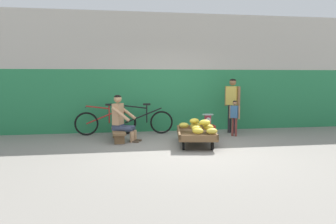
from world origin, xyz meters
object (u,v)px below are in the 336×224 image
at_px(bicycle_far_left, 143,121).
at_px(customer_adult, 232,99).
at_px(plastic_crate, 208,131).
at_px(shopping_bag, 211,135).
at_px(bicycle_near_left, 106,122).
at_px(low_bench, 118,133).
at_px(banana_cart, 196,135).
at_px(customer_child, 235,114).
at_px(weighing_scale, 208,119).
at_px(vendor_seated, 121,118).

distance_m(bicycle_far_left, customer_adult, 2.58).
xyz_separation_m(plastic_crate, shopping_bag, (-0.04, -0.44, -0.03)).
bearing_deg(plastic_crate, bicycle_near_left, 166.74).
xyz_separation_m(bicycle_far_left, shopping_bag, (1.64, -1.03, -0.23)).
distance_m(low_bench, bicycle_far_left, 1.07).
xyz_separation_m(banana_cart, bicycle_far_left, (-1.11, 1.58, 0.11)).
distance_m(bicycle_near_left, bicycle_far_left, 1.03).
bearing_deg(customer_child, low_bench, -177.55).
bearing_deg(weighing_scale, banana_cart, -119.94).
bearing_deg(plastic_crate, bicycle_far_left, 160.69).
xyz_separation_m(low_bench, plastic_crate, (2.36, 0.23, -0.05)).
bearing_deg(weighing_scale, plastic_crate, 90.00).
height_order(low_bench, customer_adult, customer_adult).
height_order(weighing_scale, shopping_bag, weighing_scale).
bearing_deg(vendor_seated, bicycle_near_left, 115.29).
height_order(banana_cart, plastic_crate, banana_cart).
distance_m(customer_adult, shopping_bag, 1.45).
distance_m(vendor_seated, bicycle_far_left, 1.06).
bearing_deg(customer_child, banana_cart, -145.10).
bearing_deg(low_bench, customer_adult, 10.76).
xyz_separation_m(low_bench, shopping_bag, (2.32, -0.21, -0.08)).
distance_m(plastic_crate, bicycle_near_left, 2.79).
xyz_separation_m(low_bench, weighing_scale, (2.36, 0.23, 0.25)).
xyz_separation_m(weighing_scale, customer_adult, (0.82, 0.38, 0.50)).
bearing_deg(shopping_bag, vendor_seated, 175.50).
xyz_separation_m(low_bench, customer_child, (3.07, 0.13, 0.39)).
bearing_deg(banana_cart, weighing_scale, 60.06).
height_order(bicycle_far_left, shopping_bag, bicycle_far_left).
bearing_deg(bicycle_far_left, customer_adult, -4.82).
bearing_deg(customer_child, plastic_crate, 172.40).
relative_size(customer_child, shopping_bag, 3.98).
xyz_separation_m(bicycle_near_left, customer_adult, (3.52, -0.26, 0.60)).
bearing_deg(low_bench, bicycle_near_left, 111.77).
distance_m(banana_cart, low_bench, 1.95).
distance_m(vendor_seated, customer_child, 3.00).
bearing_deg(bicycle_near_left, weighing_scale, -13.28).
xyz_separation_m(weighing_scale, bicycle_near_left, (-2.71, 0.64, -0.10)).
xyz_separation_m(customer_adult, customer_child, (-0.11, -0.47, -0.36)).
distance_m(bicycle_far_left, customer_child, 2.50).
bearing_deg(banana_cart, plastic_crate, 60.09).
height_order(low_bench, plastic_crate, plastic_crate).
height_order(banana_cart, bicycle_near_left, bicycle_near_left).
distance_m(weighing_scale, customer_adult, 1.03).
bearing_deg(customer_adult, bicycle_near_left, 175.79).
relative_size(low_bench, customer_adult, 0.73).
relative_size(banana_cart, bicycle_far_left, 0.94).
bearing_deg(plastic_crate, customer_child, -7.60).
bearing_deg(customer_adult, low_bench, -169.24).
xyz_separation_m(weighing_scale, customer_child, (0.71, -0.09, 0.14)).
relative_size(vendor_seated, customer_adult, 0.75).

